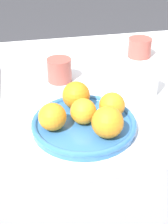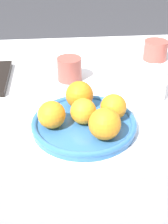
% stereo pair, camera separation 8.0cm
% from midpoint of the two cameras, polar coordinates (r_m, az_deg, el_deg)
% --- Properties ---
extents(table, '(1.56, 0.89, 0.75)m').
position_cam_midpoint_polar(table, '(1.26, 1.06, -10.11)').
color(table, white).
rests_on(table, ground_plane).
extents(fruit_platter, '(0.28, 0.28, 0.03)m').
position_cam_midpoint_polar(fruit_platter, '(0.82, 2.79, -2.26)').
color(fruit_platter, '#336BAD').
rests_on(fruit_platter, table).
extents(orange_0, '(0.07, 0.07, 0.07)m').
position_cam_midpoint_polar(orange_0, '(0.80, 2.73, 0.04)').
color(orange_0, orange).
rests_on(orange_0, fruit_platter).
extents(orange_1, '(0.08, 0.08, 0.08)m').
position_cam_midpoint_polar(orange_1, '(0.75, 6.87, -2.27)').
color(orange_1, orange).
rests_on(orange_1, fruit_platter).
extents(orange_2, '(0.08, 0.08, 0.08)m').
position_cam_midpoint_polar(orange_2, '(0.86, 1.81, 3.07)').
color(orange_2, orange).
rests_on(orange_2, fruit_platter).
extents(orange_3, '(0.07, 0.07, 0.07)m').
position_cam_midpoint_polar(orange_3, '(0.78, -3.05, -0.60)').
color(orange_3, orange).
rests_on(orange_3, fruit_platter).
extents(orange_4, '(0.07, 0.07, 0.07)m').
position_cam_midpoint_polar(orange_4, '(0.82, 8.17, 0.81)').
color(orange_4, orange).
rests_on(orange_4, fruit_platter).
extents(water_glass, '(0.07, 0.07, 0.10)m').
position_cam_midpoint_polar(water_glass, '(0.96, 15.26, 4.94)').
color(water_glass, silver).
rests_on(water_glass, table).
extents(cup_1, '(0.09, 0.09, 0.07)m').
position_cam_midpoint_polar(cup_1, '(1.25, 14.76, 10.81)').
color(cup_1, '#9E4C42').
rests_on(cup_1, table).
extents(cup_2, '(0.08, 0.08, 0.08)m').
position_cam_midpoint_polar(cup_2, '(1.05, -0.50, 7.80)').
color(cup_2, '#9E4C42').
rests_on(cup_2, table).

